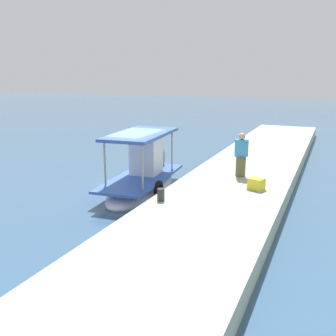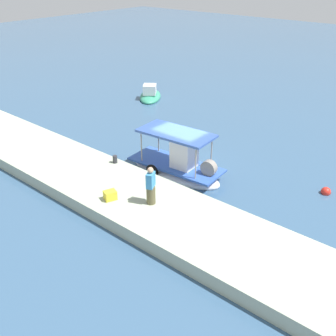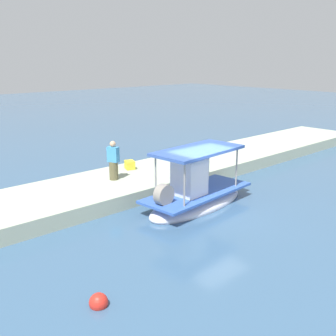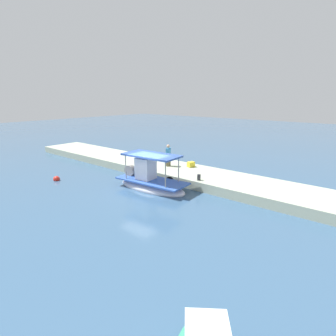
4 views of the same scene
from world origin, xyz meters
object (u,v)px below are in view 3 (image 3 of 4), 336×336
Objects in this scene: marker_buoy at (99,302)px; fisherman_near_bollard at (113,162)px; main_fishing_boat at (196,195)px; mooring_bollard at (203,166)px; cargo_crate at (130,165)px.

fisherman_near_bollard is at bearing -127.33° from marker_buoy.
mooring_bollard is (-2.59, -1.98, 0.36)m from main_fishing_boat.
main_fishing_boat is 4.62m from cargo_crate.
cargo_crate is (-1.59, -0.94, -0.59)m from fisherman_near_bollard.
cargo_crate is 10.39m from marker_buoy.
mooring_bollard reaches higher than marker_buoy.
mooring_bollard is 0.78× the size of cargo_crate.
main_fishing_boat reaches higher than cargo_crate.
main_fishing_boat reaches higher than fisherman_near_bollard.
cargo_crate is at bearing -131.18° from marker_buoy.
fisherman_near_bollard is 8.73m from marker_buoy.
fisherman_near_bollard is at bearing 30.60° from cargo_crate.
marker_buoy is (5.23, 6.86, -1.34)m from fisherman_near_bollard.
cargo_crate is 1.10× the size of marker_buoy.
fisherman_near_bollard is at bearing -22.29° from mooring_bollard.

